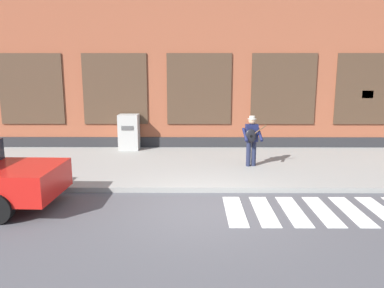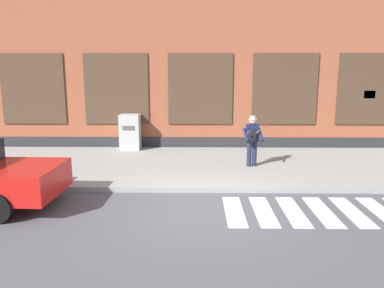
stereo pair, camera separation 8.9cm
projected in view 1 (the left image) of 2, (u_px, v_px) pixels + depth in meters
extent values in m
plane|color=#4C4C51|center=(202.00, 210.00, 8.66)|extent=(160.00, 160.00, 0.00)
cube|color=gray|center=(200.00, 165.00, 12.48)|extent=(28.00, 5.36, 0.14)
cube|color=brown|center=(199.00, 38.00, 16.21)|extent=(28.00, 4.00, 9.14)
cube|color=#28282B|center=(199.00, 144.00, 15.05)|extent=(28.00, 0.04, 0.55)
cube|color=#473323|center=(31.00, 89.00, 14.65)|extent=(2.52, 0.06, 2.75)
cube|color=black|center=(31.00, 89.00, 14.64)|extent=(2.40, 0.03, 2.63)
cube|color=#473323|center=(115.00, 89.00, 14.63)|extent=(2.52, 0.06, 2.75)
cube|color=black|center=(115.00, 89.00, 14.63)|extent=(2.40, 0.03, 2.63)
cube|color=#473323|center=(199.00, 89.00, 14.62)|extent=(2.52, 0.06, 2.75)
cube|color=black|center=(199.00, 89.00, 14.61)|extent=(2.40, 0.03, 2.63)
cube|color=#473323|center=(283.00, 89.00, 14.60)|extent=(2.52, 0.06, 2.75)
cube|color=black|center=(283.00, 89.00, 14.59)|extent=(2.40, 0.03, 2.63)
cube|color=#473323|center=(368.00, 89.00, 14.58)|extent=(2.52, 0.06, 2.75)
cube|color=black|center=(368.00, 89.00, 14.57)|extent=(2.40, 0.03, 2.63)
cube|color=yellow|center=(368.00, 94.00, 14.60)|extent=(0.44, 0.02, 0.30)
cube|color=silver|center=(235.00, 211.00, 8.58)|extent=(0.42, 1.90, 0.01)
cube|color=silver|center=(264.00, 211.00, 8.58)|extent=(0.42, 1.90, 0.01)
cube|color=silver|center=(293.00, 211.00, 8.57)|extent=(0.42, 1.90, 0.01)
cube|color=silver|center=(322.00, 211.00, 8.57)|extent=(0.42, 1.90, 0.01)
cube|color=silver|center=(352.00, 211.00, 8.57)|extent=(0.42, 1.90, 0.01)
cube|color=silver|center=(381.00, 211.00, 8.56)|extent=(0.42, 1.90, 0.01)
cube|color=silver|center=(65.00, 172.00, 9.15)|extent=(0.07, 0.24, 0.12)
cube|color=silver|center=(46.00, 186.00, 8.03)|extent=(0.07, 0.24, 0.12)
cylinder|color=black|center=(35.00, 184.00, 9.56)|extent=(0.67, 0.26, 0.66)
cylinder|color=#1E233D|center=(254.00, 154.00, 12.05)|extent=(0.15, 0.15, 0.80)
cylinder|color=#1E233D|center=(248.00, 154.00, 12.01)|extent=(0.15, 0.15, 0.80)
cube|color=#191E47|center=(252.00, 133.00, 11.91)|extent=(0.41, 0.27, 0.56)
sphere|color=tan|center=(252.00, 121.00, 11.84)|extent=(0.22, 0.22, 0.22)
cylinder|color=beige|center=(252.00, 119.00, 11.83)|extent=(0.27, 0.28, 0.02)
cylinder|color=beige|center=(252.00, 117.00, 11.82)|extent=(0.18, 0.18, 0.09)
cylinder|color=#191E47|center=(260.00, 134.00, 11.85)|extent=(0.16, 0.52, 0.39)
cylinder|color=#191E47|center=(245.00, 135.00, 11.79)|extent=(0.16, 0.52, 0.39)
ellipsoid|color=black|center=(251.00, 136.00, 11.74)|extent=(0.37, 0.17, 0.44)
cylinder|color=black|center=(251.00, 136.00, 11.68)|extent=(0.09, 0.02, 0.09)
cylinder|color=brown|center=(259.00, 130.00, 11.72)|extent=(0.47, 0.10, 0.34)
cube|color=#ADADA8|center=(129.00, 132.00, 14.53)|extent=(0.76, 0.64, 1.37)
cube|color=#4C4C4C|center=(127.00, 128.00, 14.17)|extent=(0.46, 0.02, 0.16)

